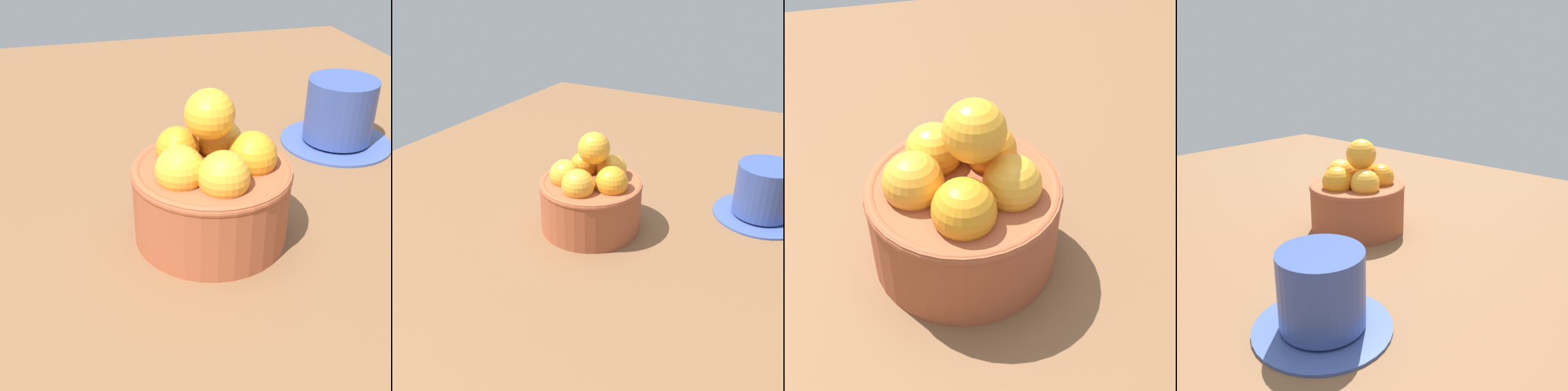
# 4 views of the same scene
# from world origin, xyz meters

# --- Properties ---
(ground_plane) EXTENTS (1.34, 0.93, 0.05)m
(ground_plane) POSITION_xyz_m (0.00, 0.00, -0.02)
(ground_plane) COLOR brown
(terracotta_bowl) EXTENTS (0.14, 0.14, 0.13)m
(terracotta_bowl) POSITION_xyz_m (0.00, 0.00, 0.05)
(terracotta_bowl) COLOR #9E4C2D
(terracotta_bowl) RESTS_ON ground_plane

